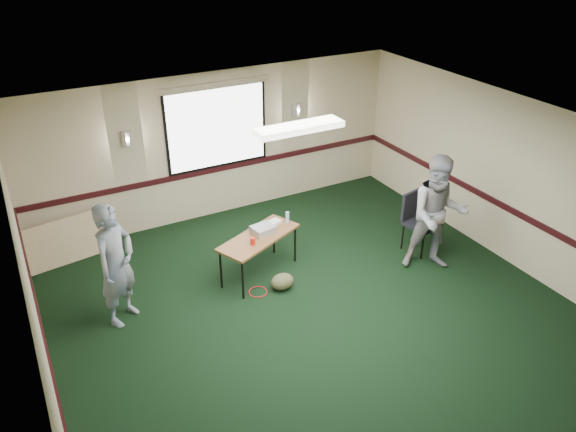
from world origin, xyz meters
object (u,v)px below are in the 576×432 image
folding_table (259,239)px  conference_chair (418,216)px  projector (263,229)px  person_left (116,265)px  person_right (438,214)px

folding_table → conference_chair: 2.75m
projector → person_left: size_ratio=0.18×
conference_chair → person_right: 0.71m
folding_table → conference_chair: (2.70, -0.52, -0.05)m
projector → person_right: bearing=-34.4°
conference_chair → person_left: bearing=162.4°
conference_chair → person_right: bearing=-116.7°
folding_table → projector: (0.11, 0.07, 0.11)m
projector → person_left: 2.28m
projector → conference_chair: bearing=-21.3°
projector → person_right: (2.44, -1.18, 0.21)m
conference_chair → person_right: size_ratio=0.53×
folding_table → person_left: size_ratio=0.82×
folding_table → person_right: bearing=-47.6°
projector → person_left: person_left is taller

